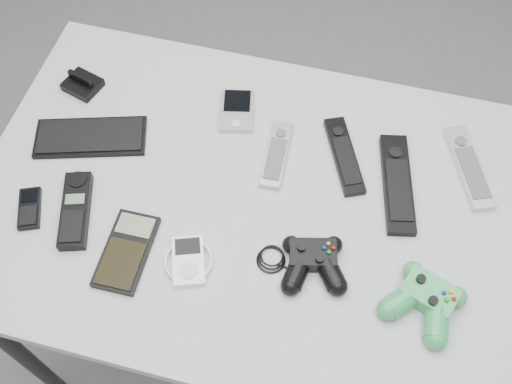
% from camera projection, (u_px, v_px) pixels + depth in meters
% --- Properties ---
extents(floor, '(3.50, 3.50, 0.00)m').
position_uv_depth(floor, '(252.00, 300.00, 1.98)').
color(floor, slate).
rests_on(floor, ground).
extents(desk, '(1.21, 0.78, 0.81)m').
position_uv_depth(desk, '(264.00, 218.00, 1.29)').
color(desk, '#97979A').
rests_on(desk, floor).
extents(pda_keyboard, '(0.26, 0.17, 0.01)m').
position_uv_depth(pda_keyboard, '(91.00, 137.00, 1.31)').
color(pda_keyboard, black).
rests_on(pda_keyboard, desk).
extents(dock_bracket, '(0.09, 0.09, 0.04)m').
position_uv_depth(dock_bracket, '(82.00, 82.00, 1.38)').
color(dock_bracket, black).
rests_on(dock_bracket, desk).
extents(pda, '(0.10, 0.13, 0.02)m').
position_uv_depth(pda, '(237.00, 110.00, 1.35)').
color(pda, '#A2A2A9').
rests_on(pda, desk).
extents(remote_silver_a, '(0.05, 0.17, 0.02)m').
position_uv_depth(remote_silver_a, '(277.00, 154.00, 1.28)').
color(remote_silver_a, '#A2A2A9').
rests_on(remote_silver_a, desk).
extents(remote_black_a, '(0.12, 0.20, 0.02)m').
position_uv_depth(remote_black_a, '(344.00, 155.00, 1.28)').
color(remote_black_a, black).
rests_on(remote_black_a, desk).
extents(remote_black_b, '(0.11, 0.24, 0.02)m').
position_uv_depth(remote_black_b, '(397.00, 183.00, 1.24)').
color(remote_black_b, black).
rests_on(remote_black_b, desk).
extents(remote_silver_b, '(0.12, 0.21, 0.02)m').
position_uv_depth(remote_silver_b, '(469.00, 167.00, 1.27)').
color(remote_silver_b, '#BAB9C1').
rests_on(remote_silver_b, desk).
extents(mobile_phone, '(0.08, 0.10, 0.02)m').
position_uv_depth(mobile_phone, '(29.00, 208.00, 1.22)').
color(mobile_phone, black).
rests_on(mobile_phone, desk).
extents(cordless_handset, '(0.10, 0.18, 0.03)m').
position_uv_depth(cordless_handset, '(75.00, 210.00, 1.21)').
color(cordless_handset, black).
rests_on(cordless_handset, desk).
extents(calculator, '(0.09, 0.17, 0.02)m').
position_uv_depth(calculator, '(126.00, 251.00, 1.17)').
color(calculator, black).
rests_on(calculator, desk).
extents(mp3_player, '(0.13, 0.13, 0.02)m').
position_uv_depth(mp3_player, '(188.00, 261.00, 1.16)').
color(mp3_player, white).
rests_on(mp3_player, desk).
extents(controller_black, '(0.24, 0.18, 0.04)m').
position_uv_depth(controller_black, '(313.00, 261.00, 1.14)').
color(controller_black, black).
rests_on(controller_black, desk).
extents(controller_green, '(0.18, 0.19, 0.05)m').
position_uv_depth(controller_green, '(426.00, 299.00, 1.10)').
color(controller_green, '#227D39').
rests_on(controller_green, desk).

